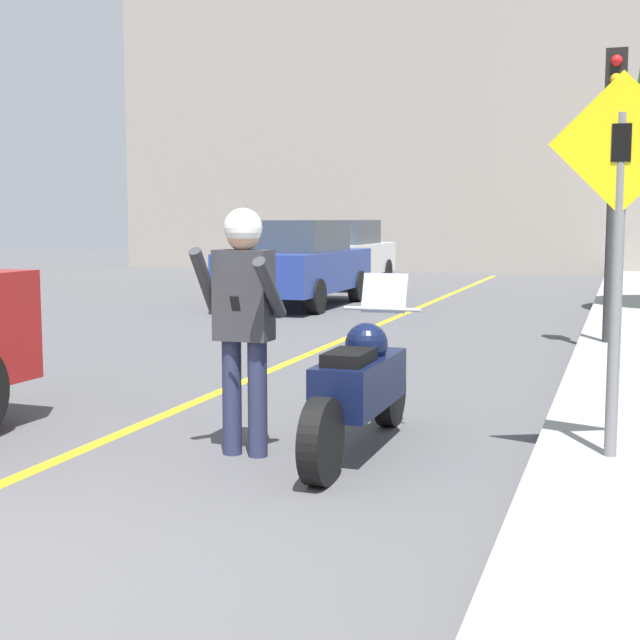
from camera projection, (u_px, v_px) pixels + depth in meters
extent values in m
cube|color=yellow|center=(265.00, 372.00, 9.89)|extent=(0.12, 36.00, 0.01)
cube|color=gray|center=(526.00, 115.00, 27.93)|extent=(28.00, 1.20, 9.90)
cylinder|color=black|center=(321.00, 441.00, 5.68)|extent=(0.14, 0.57, 0.57)
cylinder|color=black|center=(390.00, 392.00, 7.33)|extent=(0.14, 0.57, 0.57)
cube|color=#0C1433|center=(360.00, 382.00, 6.48)|extent=(0.40, 1.20, 0.36)
sphere|color=#0C1433|center=(366.00, 344.00, 6.61)|extent=(0.32, 0.32, 0.32)
cube|color=black|center=(349.00, 358.00, 6.20)|extent=(0.28, 0.48, 0.10)
cylinder|color=silver|center=(382.00, 309.00, 6.99)|extent=(0.62, 0.03, 0.03)
cube|color=silver|center=(385.00, 293.00, 7.05)|extent=(0.36, 0.12, 0.31)
cylinder|color=#282D4C|center=(232.00, 397.00, 6.42)|extent=(0.14, 0.14, 0.84)
cylinder|color=#282D4C|center=(258.00, 399.00, 6.36)|extent=(0.14, 0.14, 0.84)
cube|color=#333338|center=(244.00, 295.00, 6.31)|extent=(0.40, 0.22, 0.64)
cylinder|color=#333338|center=(205.00, 282.00, 6.28)|extent=(0.09, 0.39, 0.50)
cylinder|color=#333338|center=(270.00, 288.00, 6.11)|extent=(0.09, 0.45, 0.45)
sphere|color=tan|center=(243.00, 235.00, 6.26)|extent=(0.23, 0.23, 0.23)
sphere|color=white|center=(243.00, 227.00, 6.25)|extent=(0.27, 0.27, 0.27)
cube|color=black|center=(235.00, 303.00, 6.03)|extent=(0.06, 0.05, 0.11)
cylinder|color=slate|center=(616.00, 288.00, 5.77)|extent=(0.08, 0.08, 2.23)
cube|color=yellow|center=(622.00, 143.00, 5.65)|extent=(0.91, 0.02, 0.91)
cube|color=black|center=(622.00, 143.00, 5.63)|extent=(0.12, 0.01, 0.24)
cylinder|color=#2D2D30|center=(612.00, 198.00, 11.16)|extent=(0.12, 0.12, 3.64)
cube|color=black|center=(616.00, 80.00, 10.98)|extent=(0.26, 0.22, 0.76)
sphere|color=red|center=(617.00, 61.00, 10.84)|extent=(0.14, 0.14, 0.14)
sphere|color=gold|center=(616.00, 79.00, 10.87)|extent=(0.14, 0.14, 0.14)
sphere|color=green|center=(615.00, 97.00, 10.89)|extent=(0.14, 0.14, 0.14)
cylinder|color=black|center=(282.00, 284.00, 18.96)|extent=(0.22, 0.64, 0.64)
cylinder|color=black|center=(357.00, 286.00, 18.42)|extent=(0.22, 0.64, 0.64)
cylinder|color=black|center=(231.00, 294.00, 16.51)|extent=(0.22, 0.64, 0.64)
cylinder|color=black|center=(315.00, 296.00, 15.97)|extent=(0.22, 0.64, 0.64)
cube|color=navy|center=(298.00, 271.00, 17.42)|extent=(1.80, 4.20, 0.76)
cube|color=#38424C|center=(294.00, 236.00, 17.19)|extent=(1.58, 2.18, 0.60)
cylinder|color=black|center=(327.00, 270.00, 24.23)|extent=(0.22, 0.64, 0.64)
cylinder|color=black|center=(386.00, 271.00, 23.70)|extent=(0.22, 0.64, 0.64)
cylinder|color=black|center=(293.00, 276.00, 21.79)|extent=(0.22, 0.64, 0.64)
cylinder|color=black|center=(358.00, 277.00, 21.25)|extent=(0.22, 0.64, 0.64)
cube|color=white|center=(341.00, 259.00, 22.70)|extent=(1.80, 4.20, 0.76)
cube|color=#38424C|center=(339.00, 232.00, 22.47)|extent=(1.58, 2.18, 0.60)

